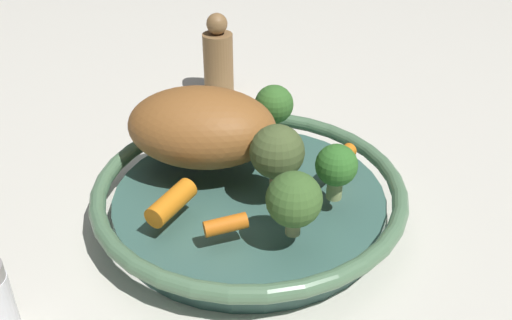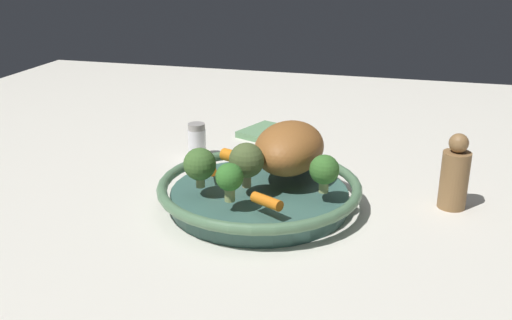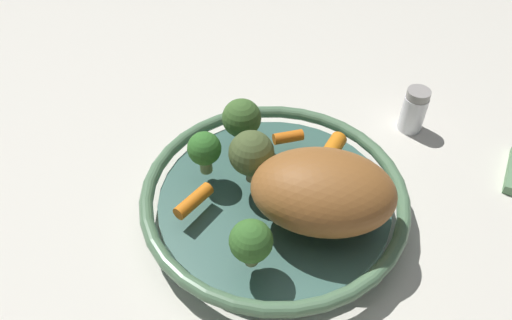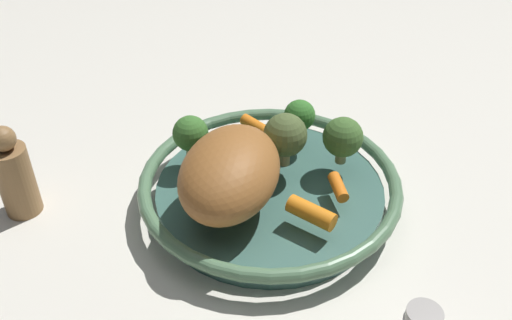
% 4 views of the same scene
% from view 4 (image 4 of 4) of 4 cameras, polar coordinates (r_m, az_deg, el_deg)
% --- Properties ---
extents(ground_plane, '(2.13, 2.13, 0.00)m').
position_cam_4_polar(ground_plane, '(0.75, 1.35, -4.34)').
color(ground_plane, silver).
extents(serving_bowl, '(0.34, 0.34, 0.05)m').
position_cam_4_polar(serving_bowl, '(0.74, 1.38, -2.92)').
color(serving_bowl, '#3D665B').
rests_on(serving_bowl, ground_plane).
extents(roast_chicken_piece, '(0.17, 0.12, 0.08)m').
position_cam_4_polar(roast_chicken_piece, '(0.66, -2.64, -1.28)').
color(roast_chicken_piece, '#9A5E2C').
rests_on(roast_chicken_piece, serving_bowl).
extents(baby_carrot_left, '(0.04, 0.03, 0.02)m').
position_cam_4_polar(baby_carrot_left, '(0.70, 8.25, -2.69)').
color(baby_carrot_left, orange).
rests_on(baby_carrot_left, serving_bowl).
extents(baby_carrot_center, '(0.04, 0.06, 0.02)m').
position_cam_4_polar(baby_carrot_center, '(0.80, 0.17, 3.34)').
color(baby_carrot_center, orange).
rests_on(baby_carrot_center, serving_bowl).
extents(baby_carrot_near_rim, '(0.04, 0.06, 0.02)m').
position_cam_4_polar(baby_carrot_near_rim, '(0.66, 5.57, -5.30)').
color(baby_carrot_near_rim, orange).
rests_on(baby_carrot_near_rim, serving_bowl).
extents(broccoli_floret_mid, '(0.04, 0.04, 0.06)m').
position_cam_4_polar(broccoli_floret_mid, '(0.77, 4.39, 4.38)').
color(broccoli_floret_mid, '#99A866').
rests_on(broccoli_floret_mid, serving_bowl).
extents(broccoli_floret_small, '(0.05, 0.05, 0.06)m').
position_cam_4_polar(broccoli_floret_small, '(0.74, -6.58, 2.60)').
color(broccoli_floret_small, '#9CA466').
rests_on(broccoli_floret_small, serving_bowl).
extents(broccoli_floret_edge, '(0.05, 0.05, 0.07)m').
position_cam_4_polar(broccoli_floret_edge, '(0.73, 8.70, 2.24)').
color(broccoli_floret_edge, tan).
rests_on(broccoli_floret_edge, serving_bowl).
extents(broccoli_floret_large, '(0.06, 0.06, 0.07)m').
position_cam_4_polar(broccoli_floret_large, '(0.72, 2.95, 2.46)').
color(broccoli_floret_large, tan).
rests_on(broccoli_floret_large, serving_bowl).
extents(pepper_mill, '(0.05, 0.05, 0.13)m').
position_cam_4_polar(pepper_mill, '(0.77, -23.07, -1.43)').
color(pepper_mill, olive).
rests_on(pepper_mill, ground_plane).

